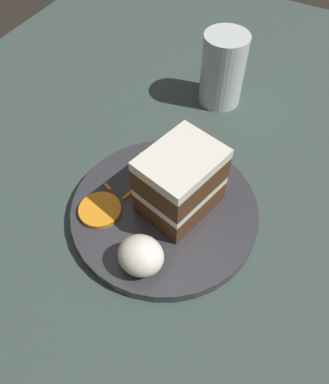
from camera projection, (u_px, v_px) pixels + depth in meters
The scene contains 8 objects.
ground_plane at pixel (202, 208), 0.55m from camera, with size 6.00×6.00×0.00m, color black.
dining_table at pixel (203, 201), 0.53m from camera, with size 1.06×1.20×0.03m, color #384742.
plate at pixel (165, 211), 0.49m from camera, with size 0.24×0.24×0.02m, color #333338.
cake_slice at pixel (180, 182), 0.45m from camera, with size 0.10×0.11×0.09m.
cream_dollop at pixel (141, 255), 0.42m from camera, with size 0.05×0.05×0.04m, color white.
orange_garnish at pixel (100, 210), 0.48m from camera, with size 0.05×0.05×0.01m, color orange.
carrot_shreds_scatter at pixel (138, 184), 0.51m from camera, with size 0.10×0.14×0.00m.
drinking_glass at pixel (222, 74), 0.60m from camera, with size 0.07×0.07×0.12m.
Camera 1 is at (-0.10, 0.30, 0.45)m, focal length 35.00 mm.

